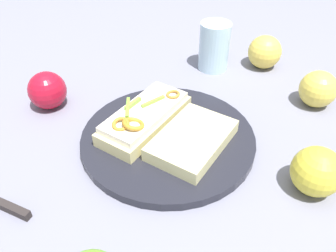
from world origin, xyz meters
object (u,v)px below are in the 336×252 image
at_px(bread_slice_side, 192,140).
at_px(apple_4, 317,171).
at_px(apple_3, 318,89).
at_px(drinking_glass, 214,46).
at_px(apple_2, 265,52).
at_px(knife, 5,206).
at_px(apple_1, 47,90).
at_px(sandwich, 145,117).
at_px(plate, 168,138).

relative_size(bread_slice_side, apple_4, 2.00).
relative_size(apple_3, apple_4, 0.97).
bearing_deg(drinking_glass, apple_2, 152.35).
bearing_deg(knife, apple_1, -64.57).
bearing_deg(apple_1, apple_4, 124.33).
bearing_deg(sandwich, plate, -88.57).
relative_size(sandwich, knife, 1.86).
bearing_deg(drinking_glass, apple_1, -5.52).
bearing_deg(plate, knife, 1.86).
bearing_deg(apple_2, apple_4, 58.87).
height_order(apple_2, apple_3, apple_2).
relative_size(apple_2, knife, 0.70).
bearing_deg(sandwich, apple_1, 100.42).
xyz_separation_m(apple_2, apple_4, (0.20, 0.33, -0.00)).
relative_size(apple_3, knife, 0.67).
bearing_deg(bread_slice_side, apple_1, 96.78).
distance_m(bread_slice_side, apple_3, 0.30).
height_order(bread_slice_side, knife, bread_slice_side).
xyz_separation_m(plate, knife, (0.28, 0.01, -0.00)).
distance_m(drinking_glass, knife, 0.54).
bearing_deg(apple_2, knife, 12.13).
height_order(apple_3, apple_4, apple_4).
height_order(apple_3, knife, apple_3).
relative_size(apple_2, drinking_glass, 0.70).
relative_size(sandwich, drinking_glass, 1.85).
distance_m(apple_3, knife, 0.60).
distance_m(sandwich, knife, 0.26).
height_order(apple_2, apple_4, apple_2).
xyz_separation_m(apple_1, apple_4, (-0.29, 0.42, 0.00)).
bearing_deg(drinking_glass, plate, 38.23).
bearing_deg(apple_1, apple_3, 150.52).
distance_m(apple_1, apple_4, 0.51).
distance_m(apple_4, knife, 0.46).
bearing_deg(knife, apple_2, -112.88).
bearing_deg(apple_4, apple_3, -139.45).
bearing_deg(bread_slice_side, sandwich, 90.12).
height_order(apple_1, apple_3, apple_1).
bearing_deg(plate, apple_3, 171.06).
xyz_separation_m(plate, apple_1, (0.15, -0.22, 0.03)).
relative_size(plate, sandwich, 1.50).
xyz_separation_m(plate, apple_2, (-0.33, -0.12, 0.03)).
bearing_deg(apple_1, drinking_glass, 174.48).
distance_m(apple_2, apple_4, 0.38).
bearing_deg(apple_4, bread_slice_side, -54.85).
bearing_deg(apple_3, apple_4, 40.55).
xyz_separation_m(bread_slice_side, apple_4, (-0.11, 0.16, 0.01)).
relative_size(sandwich, bread_slice_side, 1.34).
height_order(apple_4, drinking_glass, drinking_glass).
bearing_deg(apple_3, bread_slice_side, -1.13).
xyz_separation_m(apple_2, drinking_glass, (0.11, -0.06, 0.02)).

